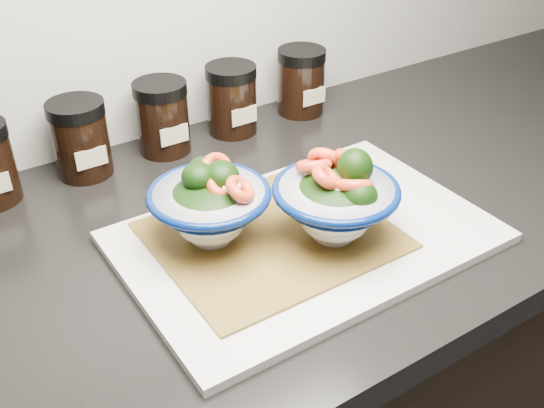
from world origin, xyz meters
TOP-DOWN VIEW (x-y plane):
  - countertop at (0.00, 1.45)m, footprint 3.50×0.60m
  - cutting_board at (0.02, 1.37)m, footprint 0.45×0.30m
  - bamboo_mat at (-0.01, 1.39)m, footprint 0.28×0.24m
  - bowl_left at (-0.08, 1.43)m, footprint 0.15×0.15m
  - bowl_right at (0.05, 1.35)m, footprint 0.15×0.15m
  - spice_jar_c at (-0.15, 1.69)m, footprint 0.08×0.08m
  - spice_jar_d at (-0.02, 1.69)m, footprint 0.08×0.08m
  - spice_jar_e at (0.10, 1.69)m, footprint 0.08×0.08m
  - spice_jar_f at (0.24, 1.69)m, footprint 0.08×0.08m

SIDE VIEW (x-z plane):
  - countertop at x=0.00m, z-range 0.86..0.90m
  - cutting_board at x=0.02m, z-range 0.90..0.91m
  - bamboo_mat at x=-0.01m, z-range 0.91..0.92m
  - spice_jar_c at x=-0.15m, z-range 0.90..1.01m
  - spice_jar_d at x=-0.02m, z-range 0.90..1.01m
  - spice_jar_e at x=0.10m, z-range 0.90..1.01m
  - spice_jar_f at x=0.24m, z-range 0.90..1.01m
  - bowl_left at x=-0.08m, z-range 0.91..1.01m
  - bowl_right at x=0.05m, z-range 0.91..1.02m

